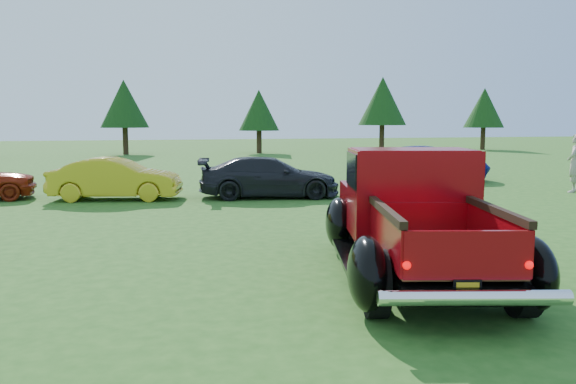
# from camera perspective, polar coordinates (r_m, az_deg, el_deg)

# --- Properties ---
(ground) EXTENTS (120.00, 120.00, 0.00)m
(ground) POSITION_cam_1_polar(r_m,az_deg,el_deg) (9.00, -2.74, -7.42)
(ground) COLOR #245117
(ground) RESTS_ON ground
(tree_mid_left) EXTENTS (3.20, 3.20, 5.00)m
(tree_mid_left) POSITION_cam_1_polar(r_m,az_deg,el_deg) (39.57, -16.31, 8.59)
(tree_mid_left) COLOR #332114
(tree_mid_left) RESTS_ON ground
(tree_mid_right) EXTENTS (2.82, 2.82, 4.40)m
(tree_mid_right) POSITION_cam_1_polar(r_m,az_deg,el_deg) (39.30, -2.97, 8.28)
(tree_mid_right) COLOR #332114
(tree_mid_right) RESTS_ON ground
(tree_east) EXTENTS (3.46, 3.46, 5.40)m
(tree_east) POSITION_cam_1_polar(r_m,az_deg,el_deg) (41.57, 9.58, 9.08)
(tree_east) COLOR #332114
(tree_east) RESTS_ON ground
(tree_far_east) EXTENTS (3.07, 3.07, 4.80)m
(tree_far_east) POSITION_cam_1_polar(r_m,az_deg,el_deg) (46.76, 19.30, 8.06)
(tree_far_east) COLOR #332114
(tree_far_east) RESTS_ON ground
(pickup_truck) EXTENTS (3.30, 5.32, 1.86)m
(pickup_truck) POSITION_cam_1_polar(r_m,az_deg,el_deg) (8.66, 12.32, -2.17)
(pickup_truck) COLOR black
(pickup_truck) RESTS_ON ground
(show_car_yellow) EXTENTS (3.86, 2.00, 1.21)m
(show_car_yellow) POSITION_cam_1_polar(r_m,az_deg,el_deg) (16.95, -17.09, 1.29)
(show_car_yellow) COLOR gold
(show_car_yellow) RESTS_ON ground
(show_car_grey) EXTENTS (4.36, 2.31, 1.21)m
(show_car_grey) POSITION_cam_1_polar(r_m,az_deg,el_deg) (16.74, -1.93, 1.52)
(show_car_grey) COLOR black
(show_car_grey) RESTS_ON ground
(show_car_blue) EXTENTS (5.06, 2.74, 1.35)m
(show_car_blue) POSITION_cam_1_polar(r_m,az_deg,el_deg) (21.65, 13.97, 2.81)
(show_car_blue) COLOR navy
(show_car_blue) RESTS_ON ground
(spectator) EXTENTS (0.81, 0.77, 1.87)m
(spectator) POSITION_cam_1_polar(r_m,az_deg,el_deg) (20.03, 27.14, 2.63)
(spectator) COLOR #A39A8D
(spectator) RESTS_ON ground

